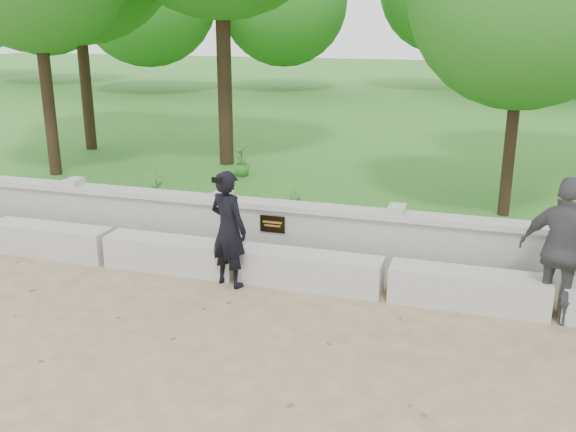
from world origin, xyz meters
TOP-DOWN VIEW (x-y plane):
  - ground at (0.00, 0.00)m, footprint 80.00×80.00m
  - lawn at (0.00, 14.00)m, footprint 40.00×22.00m
  - concrete_bench at (0.00, 1.90)m, footprint 11.90×0.45m
  - parapet_wall at (0.00, 2.60)m, footprint 12.50×0.35m
  - man_main at (-0.02, 1.64)m, footprint 0.66×0.62m
  - visitor_right at (4.00, 1.80)m, footprint 1.09×0.78m
  - shrub_a at (-2.53, 4.33)m, footprint 0.33×0.33m
  - shrub_b at (0.32, 3.33)m, footprint 0.38×0.42m
  - shrub_c at (4.27, 3.30)m, footprint 0.71×0.69m
  - shrub_d at (-1.71, 6.42)m, footprint 0.37×0.40m

SIDE VIEW (x-z plane):
  - ground at x=0.00m, z-range 0.00..0.00m
  - lawn at x=0.00m, z-range 0.00..0.25m
  - concrete_bench at x=0.00m, z-range 0.00..0.45m
  - parapet_wall at x=0.00m, z-range 0.01..0.91m
  - shrub_a at x=-2.53m, z-range 0.25..0.78m
  - shrub_c at x=4.27m, z-range 0.25..0.85m
  - shrub_b at x=0.32m, z-range 0.25..0.86m
  - shrub_d at x=-1.71m, z-range 0.25..0.88m
  - man_main at x=-0.02m, z-range 0.00..1.55m
  - visitor_right at x=4.00m, z-range 0.00..1.71m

